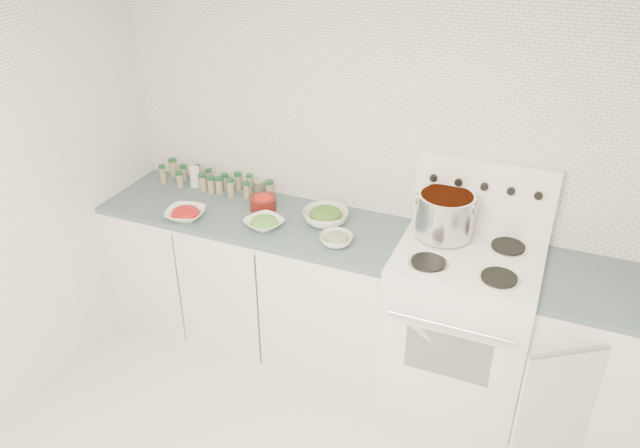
% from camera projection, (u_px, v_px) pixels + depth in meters
% --- Properties ---
extents(room_walls, '(3.54, 3.04, 2.52)m').
position_uv_depth(room_walls, '(290.00, 244.00, 2.20)').
color(room_walls, white).
rests_on(room_walls, ground).
extents(counter_left, '(1.85, 0.62, 0.90)m').
position_uv_depth(counter_left, '(256.00, 275.00, 3.98)').
color(counter_left, white).
rests_on(counter_left, ground).
extents(stove, '(0.76, 0.70, 1.36)m').
position_uv_depth(stove, '(460.00, 319.00, 3.52)').
color(stove, white).
rests_on(stove, ground).
extents(counter_right, '(0.89, 0.85, 0.90)m').
position_uv_depth(counter_right, '(615.00, 364.00, 3.27)').
color(counter_right, white).
rests_on(counter_right, ground).
extents(stock_pot, '(0.34, 0.31, 0.24)m').
position_uv_depth(stock_pot, '(445.00, 213.00, 3.40)').
color(stock_pot, silver).
rests_on(stock_pot, stove).
extents(bowl_tomato, '(0.27, 0.27, 0.08)m').
position_uv_depth(bowl_tomato, '(185.00, 213.00, 3.70)').
color(bowl_tomato, white).
rests_on(bowl_tomato, counter_left).
extents(bowl_snowpea, '(0.28, 0.28, 0.07)m').
position_uv_depth(bowl_snowpea, '(264.00, 223.00, 3.60)').
color(bowl_snowpea, white).
rests_on(bowl_snowpea, counter_left).
extents(bowl_broccoli, '(0.33, 0.33, 0.11)m').
position_uv_depth(bowl_broccoli, '(326.00, 216.00, 3.63)').
color(bowl_broccoli, white).
rests_on(bowl_broccoli, counter_left).
extents(bowl_zucchini, '(0.24, 0.24, 0.07)m').
position_uv_depth(bowl_zucchini, '(336.00, 239.00, 3.44)').
color(bowl_zucchini, white).
rests_on(bowl_zucchini, counter_left).
extents(bowl_pepper, '(0.16, 0.16, 0.10)m').
position_uv_depth(bowl_pepper, '(263.00, 202.00, 3.79)').
color(bowl_pepper, '#53110E').
rests_on(bowl_pepper, counter_left).
extents(salt_canister, '(0.07, 0.07, 0.13)m').
position_uv_depth(salt_canister, '(195.00, 177.00, 4.06)').
color(salt_canister, white).
rests_on(salt_canister, counter_left).
extents(tin_can, '(0.08, 0.08, 0.09)m').
position_uv_depth(tin_can, '(259.00, 187.00, 3.97)').
color(tin_can, '#A6A18C').
rests_on(tin_can, counter_left).
extents(spice_cluster, '(0.78, 0.16, 0.13)m').
position_uv_depth(spice_cluster, '(212.00, 180.00, 4.03)').
color(spice_cluster, gray).
rests_on(spice_cluster, counter_left).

